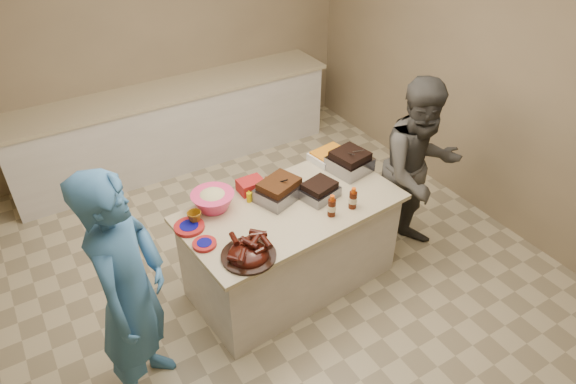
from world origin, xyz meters
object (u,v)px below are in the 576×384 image
coleslaw_bowl (214,208)px  guest_blue (153,382)px  roasting_pan (349,170)px  mustard_bottle (249,201)px  plastic_cup (195,223)px  guest_gray (405,244)px  island (291,281)px  rib_platter (249,257)px  bbq_bottle_a (331,215)px  bbq_bottle_b (352,207)px

coleslaw_bowl → guest_blue: bearing=-142.9°
roasting_pan → coleslaw_bowl: 1.20m
guest_blue → mustard_bottle: bearing=-26.2°
plastic_cup → guest_blue: plastic_cup is taller
guest_gray → plastic_cup: bearing=178.2°
island → rib_platter: 1.03m
guest_blue → coleslaw_bowl: bearing=-16.0°
rib_platter → mustard_bottle: 0.62m
roasting_pan → guest_blue: (-2.01, -0.51, -0.80)m
guest_blue → guest_gray: (2.49, 0.18, 0.00)m
coleslaw_bowl → bbq_bottle_a: size_ratio=1.85×
bbq_bottle_b → guest_gray: (0.77, 0.10, -0.80)m
roasting_pan → island: bearing=-176.1°
rib_platter → plastic_cup: rib_platter is taller
rib_platter → roasting_pan: bearing=22.5°
guest_gray → bbq_bottle_a: bearing=-165.4°
guest_gray → mustard_bottle: bearing=173.9°
coleslaw_bowl → guest_gray: (1.67, -0.44, -0.80)m
bbq_bottle_a → guest_gray: bbq_bottle_a is taller
island → bbq_bottle_a: (0.19, -0.25, 0.80)m
guest_blue → island: bearing=-39.0°
rib_platter → guest_blue: size_ratio=0.21×
roasting_pan → bbq_bottle_a: (-0.48, -0.42, 0.00)m
rib_platter → roasting_pan: rib_platter is taller
bbq_bottle_b → guest_blue: bbq_bottle_b is taller
mustard_bottle → plastic_cup: (-0.46, -0.03, 0.00)m
island → plastic_cup: bearing=159.9°
island → guest_blue: 1.38m
roasting_pan → coleslaw_bowl: (-1.19, 0.11, 0.00)m
island → roasting_pan: size_ratio=5.56×
bbq_bottle_b → mustard_bottle: size_ratio=1.65×
bbq_bottle_a → island: bearing=127.5°
coleslaw_bowl → mustard_bottle: size_ratio=3.06×
island → coleslaw_bowl: size_ratio=5.15×
plastic_cup → guest_gray: bearing=-10.4°
guest_blue → guest_gray: guest_gray is taller
bbq_bottle_a → guest_gray: 1.26m
roasting_pan → guest_blue: size_ratio=0.17×
island → plastic_cup: size_ratio=16.20×
island → guest_gray: island is taller
roasting_pan → plastic_cup: (-1.38, 0.02, 0.00)m
bbq_bottle_a → guest_gray: (0.96, 0.10, -0.80)m
island → mustard_bottle: bearing=133.9°
mustard_bottle → guest_gray: size_ratio=0.07×
guest_blue → guest_gray: 2.50m
island → guest_blue: size_ratio=0.96×
bbq_bottle_a → guest_blue: (-1.53, -0.08, -0.80)m
bbq_bottle_b → guest_gray: bearing=7.7°
plastic_cup → island: bearing=-15.1°
island → guest_blue: island is taller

